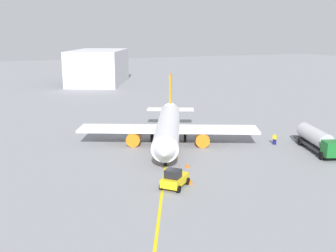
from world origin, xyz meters
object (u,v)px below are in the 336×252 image
(safety_cone_wingtip, at_px, (190,182))
(refueling_worker, at_px, (275,139))
(safety_cone_nose, at_px, (187,165))
(pushback_tug, at_px, (174,179))
(fuel_tanker, at_px, (318,139))
(airplane, at_px, (168,128))

(safety_cone_wingtip, bearing_deg, refueling_worker, 117.57)
(safety_cone_nose, height_order, safety_cone_wingtip, safety_cone_nose)
(refueling_worker, distance_m, safety_cone_wingtip, 21.39)
(pushback_tug, distance_m, safety_cone_nose, 6.99)
(fuel_tanker, xyz_separation_m, pushback_tug, (4.90, -24.56, -0.72))
(airplane, distance_m, refueling_worker, 16.39)
(safety_cone_wingtip, bearing_deg, pushback_tug, -84.45)
(airplane, bearing_deg, refueling_worker, 67.32)
(airplane, relative_size, fuel_tanker, 2.53)
(pushback_tug, height_order, safety_cone_nose, pushback_tug)
(fuel_tanker, distance_m, safety_cone_wingtip, 23.02)
(pushback_tug, relative_size, safety_cone_nose, 6.71)
(safety_cone_nose, bearing_deg, airplane, 170.52)
(airplane, relative_size, refueling_worker, 16.62)
(safety_cone_wingtip, bearing_deg, fuel_tanker, 101.81)
(pushback_tug, relative_size, refueling_worker, 2.37)
(refueling_worker, xyz_separation_m, safety_cone_wingtip, (9.90, -18.96, -0.53))
(fuel_tanker, height_order, safety_cone_wingtip, fuel_tanker)
(airplane, relative_size, safety_cone_nose, 47.03)
(refueling_worker, height_order, safety_cone_wingtip, refueling_worker)
(pushback_tug, xyz_separation_m, safety_cone_nose, (-5.55, 4.19, -0.71))
(airplane, distance_m, pushback_tug, 17.51)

